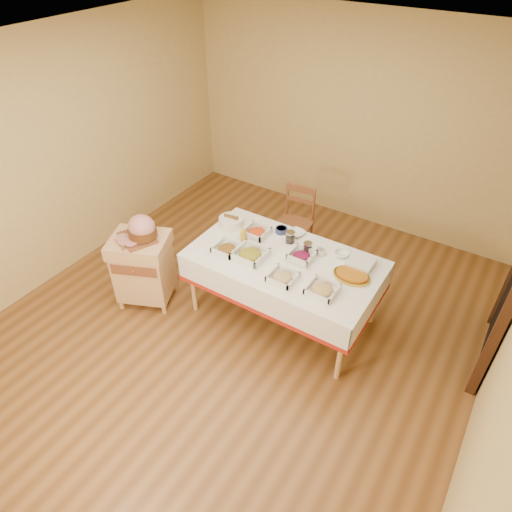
{
  "coord_description": "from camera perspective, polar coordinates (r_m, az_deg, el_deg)",
  "views": [
    {
      "loc": [
        1.91,
        -2.72,
        3.45
      ],
      "look_at": [
        0.04,
        0.2,
        0.75
      ],
      "focal_mm": 32.0,
      "sensor_mm": 36.0,
      "label": 1
    }
  ],
  "objects": [
    {
      "name": "serving_dish_c",
      "position": [
        4.09,
        3.35,
        -2.67
      ],
      "size": [
        0.24,
        0.24,
        0.1
      ],
      "color": "silver",
      "rests_on": "dining_table"
    },
    {
      "name": "butcher_cart",
      "position": [
        4.88,
        -13.94,
        -1.22
      ],
      "size": [
        0.71,
        0.66,
        0.8
      ],
      "color": "#DFB07B",
      "rests_on": "ground"
    },
    {
      "name": "preserve_jar_right",
      "position": [
        4.42,
        6.46,
        0.99
      ],
      "size": [
        0.09,
        0.09,
        0.11
      ],
      "color": "silver",
      "rests_on": "dining_table"
    },
    {
      "name": "room_shell",
      "position": [
        3.96,
        -2.05,
        5.02
      ],
      "size": [
        5.0,
        5.0,
        5.0
      ],
      "color": "brown",
      "rests_on": "ground"
    },
    {
      "name": "serving_dish_f",
      "position": [
        4.34,
        5.72,
        0.02
      ],
      "size": [
        0.24,
        0.23,
        0.11
      ],
      "color": "silver",
      "rests_on": "dining_table"
    },
    {
      "name": "serving_dish_d",
      "position": [
        4.0,
        8.29,
        -4.16
      ],
      "size": [
        0.25,
        0.25,
        0.1
      ],
      "color": "silver",
      "rests_on": "dining_table"
    },
    {
      "name": "serving_dish_a",
      "position": [
        4.42,
        -3.68,
        0.9
      ],
      "size": [
        0.24,
        0.23,
        0.1
      ],
      "color": "silver",
      "rests_on": "dining_table"
    },
    {
      "name": "brass_platter",
      "position": [
        4.21,
        11.86,
        -2.42
      ],
      "size": [
        0.34,
        0.25,
        0.04
      ],
      "color": "#B69533",
      "rests_on": "dining_table"
    },
    {
      "name": "bowl_white_imported",
      "position": [
        4.67,
        5.11,
        2.87
      ],
      "size": [
        0.18,
        0.18,
        0.04
      ],
      "primitive_type": "imported",
      "rotation": [
        0.0,
        0.0,
        -0.14
      ],
      "color": "silver",
      "rests_on": "dining_table"
    },
    {
      "name": "serving_dish_e",
      "position": [
        4.63,
        0.07,
        2.99
      ],
      "size": [
        0.25,
        0.24,
        0.11
      ],
      "color": "silver",
      "rests_on": "dining_table"
    },
    {
      "name": "ham_on_board",
      "position": [
        4.6,
        -14.16,
        3.25
      ],
      "size": [
        0.39,
        0.38,
        0.26
      ],
      "color": "brown",
      "rests_on": "butcher_cart"
    },
    {
      "name": "bowl_small_imported",
      "position": [
        4.44,
        10.72,
        0.24
      ],
      "size": [
        0.18,
        0.18,
        0.04
      ],
      "primitive_type": "imported",
      "rotation": [
        0.0,
        0.0,
        0.29
      ],
      "color": "silver",
      "rests_on": "dining_table"
    },
    {
      "name": "serving_dish_b",
      "position": [
        4.34,
        -0.71,
        0.22
      ],
      "size": [
        0.29,
        0.29,
        0.12
      ],
      "color": "silver",
      "rests_on": "dining_table"
    },
    {
      "name": "small_bowl_mid",
      "position": [
        4.69,
        3.19,
        3.29
      ],
      "size": [
        0.12,
        0.12,
        0.05
      ],
      "color": "navy",
      "rests_on": "dining_table"
    },
    {
      "name": "dining_table",
      "position": [
        4.46,
        3.51,
        -1.93
      ],
      "size": [
        1.82,
        1.02,
        0.76
      ],
      "color": "#DFB07B",
      "rests_on": "ground"
    },
    {
      "name": "dining_chair",
      "position": [
        5.43,
        4.9,
        4.23
      ],
      "size": [
        0.42,
        0.4,
        0.87
      ],
      "color": "brown",
      "rests_on": "ground"
    },
    {
      "name": "plate_stack",
      "position": [
        4.34,
        12.96,
        -0.89
      ],
      "size": [
        0.23,
        0.23,
        0.07
      ],
      "color": "silver",
      "rests_on": "dining_table"
    },
    {
      "name": "mustard_bottle",
      "position": [
        4.53,
        -1.62,
        2.61
      ],
      "size": [
        0.05,
        0.05,
        0.16
      ],
      "color": "gold",
      "rests_on": "dining_table"
    },
    {
      "name": "preserve_jar_left",
      "position": [
        4.54,
        4.28,
        2.31
      ],
      "size": [
        0.1,
        0.1,
        0.12
      ],
      "color": "silver",
      "rests_on": "dining_table"
    },
    {
      "name": "small_bowl_left",
      "position": [
        4.82,
        -2.55,
        4.48
      ],
      "size": [
        0.13,
        0.13,
        0.06
      ],
      "color": "silver",
      "rests_on": "dining_table"
    },
    {
      "name": "small_bowl_right",
      "position": [
        4.43,
        8.07,
        0.57
      ],
      "size": [
        0.1,
        0.1,
        0.05
      ],
      "color": "silver",
      "rests_on": "dining_table"
    },
    {
      "name": "bread_basket",
      "position": [
        4.78,
        -3.11,
        4.33
      ],
      "size": [
        0.26,
        0.26,
        0.11
      ],
      "color": "white",
      "rests_on": "dining_table"
    }
  ]
}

